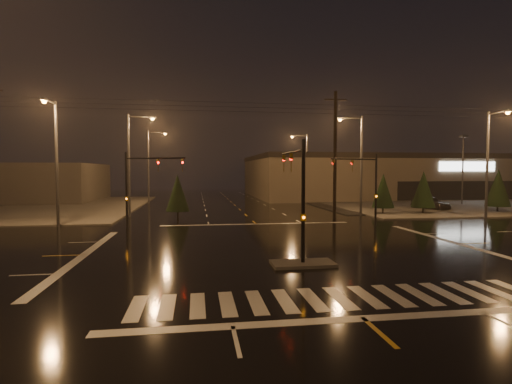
# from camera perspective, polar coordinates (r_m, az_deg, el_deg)

# --- Properties ---
(ground) EXTENTS (140.00, 140.00, 0.00)m
(ground) POSITION_cam_1_polar(r_m,az_deg,el_deg) (23.30, 4.09, -8.13)
(ground) COLOR black
(ground) RESTS_ON ground
(sidewalk_ne) EXTENTS (36.00, 36.00, 0.12)m
(sidewalk_ne) POSITION_cam_1_polar(r_m,az_deg,el_deg) (63.10, 25.20, -1.32)
(sidewalk_ne) COLOR #4D4A45
(sidewalk_ne) RESTS_ON ground
(median_island) EXTENTS (3.00, 1.60, 0.15)m
(median_island) POSITION_cam_1_polar(r_m,az_deg,el_deg) (19.49, 6.70, -10.12)
(median_island) COLOR #4D4A45
(median_island) RESTS_ON ground
(crosswalk) EXTENTS (15.00, 2.60, 0.01)m
(crosswalk) POSITION_cam_1_polar(r_m,az_deg,el_deg) (14.91, 11.92, -14.58)
(crosswalk) COLOR beige
(crosswalk) RESTS_ON ground
(stop_bar_near) EXTENTS (16.00, 0.50, 0.01)m
(stop_bar_near) POSITION_cam_1_polar(r_m,az_deg,el_deg) (13.16, 15.10, -17.05)
(stop_bar_near) COLOR beige
(stop_bar_near) RESTS_ON ground
(stop_bar_far) EXTENTS (16.00, 0.50, 0.01)m
(stop_bar_far) POSITION_cam_1_polar(r_m,az_deg,el_deg) (33.98, 0.02, -4.59)
(stop_bar_far) COLOR beige
(stop_bar_far) RESTS_ON ground
(parking_lot) EXTENTS (50.00, 24.00, 0.08)m
(parking_lot) POSITION_cam_1_polar(r_m,az_deg,el_deg) (64.43, 29.89, -1.36)
(parking_lot) COLOR black
(parking_lot) RESTS_ON ground
(retail_building) EXTENTS (60.20, 28.30, 7.20)m
(retail_building) POSITION_cam_1_polar(r_m,az_deg,el_deg) (79.16, 21.85, 2.31)
(retail_building) COLOR #685B4A
(retail_building) RESTS_ON ground
(signal_mast_median) EXTENTS (0.25, 4.59, 6.00)m
(signal_mast_median) POSITION_cam_1_polar(r_m,az_deg,el_deg) (19.90, 6.07, 0.84)
(signal_mast_median) COLOR black
(signal_mast_median) RESTS_ON ground
(signal_mast_ne) EXTENTS (4.84, 1.86, 6.00)m
(signal_mast_ne) POSITION_cam_1_polar(r_m,az_deg,el_deg) (35.55, 15.57, 1.76)
(signal_mast_ne) COLOR black
(signal_mast_ne) RESTS_ON ground
(signal_mast_nw) EXTENTS (4.84, 1.86, 6.00)m
(signal_mast_nw) POSITION_cam_1_polar(r_m,az_deg,el_deg) (32.76, -16.41, 1.65)
(signal_mast_nw) COLOR black
(signal_mast_nw) RESTS_ON ground
(streetlight_1) EXTENTS (2.77, 0.32, 10.00)m
(streetlight_1) POSITION_cam_1_polar(r_m,az_deg,el_deg) (40.80, -17.29, 4.70)
(streetlight_1) COLOR #38383A
(streetlight_1) RESTS_ON ground
(streetlight_2) EXTENTS (2.77, 0.32, 10.00)m
(streetlight_2) POSITION_cam_1_polar(r_m,az_deg,el_deg) (56.66, -14.82, 4.22)
(streetlight_2) COLOR #38383A
(streetlight_2) RESTS_ON ground
(streetlight_3) EXTENTS (2.77, 0.32, 10.00)m
(streetlight_3) POSITION_cam_1_polar(r_m,az_deg,el_deg) (41.61, 14.43, 4.71)
(streetlight_3) COLOR #38383A
(streetlight_3) RESTS_ON ground
(streetlight_4) EXTENTS (2.77, 0.32, 10.00)m
(streetlight_4) POSITION_cam_1_polar(r_m,az_deg,el_deg) (60.53, 7.01, 4.22)
(streetlight_4) COLOR #38383A
(streetlight_4) RESTS_ON ground
(streetlight_5) EXTENTS (0.32, 2.77, 10.00)m
(streetlight_5) POSITION_cam_1_polar(r_m,az_deg,el_deg) (35.28, -26.78, 4.81)
(streetlight_5) COLOR #38383A
(streetlight_5) RESTS_ON ground
(streetlight_6) EXTENTS (0.32, 2.77, 10.00)m
(streetlight_6) POSITION_cam_1_polar(r_m,az_deg,el_deg) (43.05, 30.43, 4.33)
(streetlight_6) COLOR #38383A
(streetlight_6) RESTS_ON ground
(utility_pole_1) EXTENTS (2.20, 0.32, 12.00)m
(utility_pole_1) POSITION_cam_1_polar(r_m,az_deg,el_deg) (38.61, 11.22, 5.37)
(utility_pole_1) COLOR black
(utility_pole_1) RESTS_ON ground
(conifer_0) EXTENTS (2.27, 2.27, 4.25)m
(conifer_0) POSITION_cam_1_polar(r_m,az_deg,el_deg) (43.62, 17.71, 0.20)
(conifer_0) COLOR black
(conifer_0) RESTS_ON ground
(conifer_1) EXTENTS (2.44, 2.44, 4.52)m
(conifer_1) POSITION_cam_1_polar(r_m,az_deg,el_deg) (45.36, 22.79, 0.38)
(conifer_1) COLOR black
(conifer_1) RESTS_ON ground
(conifer_2) EXTENTS (2.58, 2.58, 4.73)m
(conifer_2) POSITION_cam_1_polar(r_m,az_deg,el_deg) (50.53, 31.30, 0.54)
(conifer_2) COLOR black
(conifer_2) RESTS_ON ground
(conifer_3) EXTENTS (2.23, 2.23, 4.18)m
(conifer_3) POSITION_cam_1_polar(r_m,az_deg,el_deg) (38.46, -11.14, -0.12)
(conifer_3) COLOR black
(conifer_3) RESTS_ON ground
(car_parked) EXTENTS (3.05, 5.03, 1.60)m
(car_parked) POSITION_cam_1_polar(r_m,az_deg,el_deg) (50.83, 23.65, -1.42)
(car_parked) COLOR black
(car_parked) RESTS_ON ground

